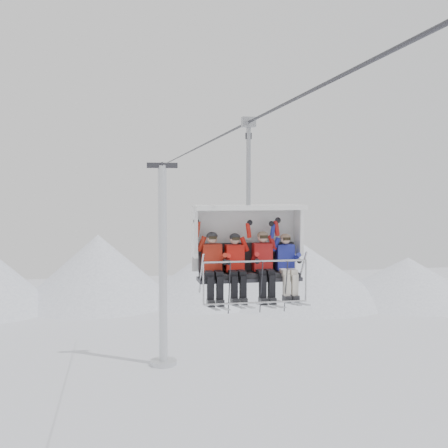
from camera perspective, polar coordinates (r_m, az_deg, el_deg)
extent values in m
cone|color=white|center=(59.61, -12.65, -4.40)|extent=(16.00, 16.00, 7.00)
cone|color=white|center=(59.39, -1.96, -5.32)|extent=(14.00, 14.00, 5.00)
cone|color=white|center=(59.72, 7.89, -4.82)|extent=(18.00, 18.00, 6.00)
cone|color=white|center=(62.41, 18.14, -5.30)|extent=(16.00, 16.00, 4.50)
cone|color=white|center=(63.49, 3.01, -4.96)|extent=(12.00, 12.00, 4.50)
cylinder|color=silver|center=(37.45, -6.23, -4.28)|extent=(0.56, 0.56, 13.30)
cylinder|color=silver|center=(38.90, -6.16, -13.81)|extent=(1.80, 1.80, 0.30)
cube|color=#303035|center=(37.11, -6.30, 5.94)|extent=(2.00, 0.35, 0.35)
cylinder|color=#303035|center=(15.31, 0.00, 9.09)|extent=(0.06, 50.00, 0.06)
cube|color=black|center=(12.44, 2.57, -5.17)|extent=(2.18, 0.55, 0.10)
cube|color=black|center=(12.64, 2.31, -3.35)|extent=(2.18, 0.10, 0.63)
cube|color=#303035|center=(12.45, 2.57, -5.58)|extent=(2.28, 0.60, 0.08)
cube|color=white|center=(12.81, 2.09, -1.47)|extent=(2.43, 0.10, 1.45)
cube|color=white|center=(12.37, 2.51, 1.71)|extent=(2.43, 0.90, 0.10)
cylinder|color=#B8B9BD|center=(11.86, 3.19, -3.81)|extent=(2.22, 0.04, 0.04)
cylinder|color=#B8B9BD|center=(11.93, 3.25, -7.99)|extent=(2.22, 0.04, 0.04)
cylinder|color=#92949A|center=(12.39, 2.50, 6.02)|extent=(0.10, 0.10, 1.86)
cube|color=#92949A|center=(12.46, 2.51, 10.30)|extent=(0.30, 0.18, 0.22)
cube|color=#A62414|center=(12.26, -1.25, -3.47)|extent=(0.42, 0.28, 0.61)
sphere|color=tan|center=(12.17, -1.23, -1.46)|extent=(0.23, 0.23, 0.23)
cube|color=black|center=(11.91, -1.38, -6.54)|extent=(0.14, 0.15, 0.50)
cube|color=black|center=(11.94, -0.43, -6.51)|extent=(0.14, 0.15, 0.50)
cube|color=#B3B6BD|center=(11.88, -1.29, -8.46)|extent=(0.09, 1.69, 0.26)
cube|color=#B3B6BD|center=(11.92, -0.34, -8.43)|extent=(0.09, 1.69, 0.26)
cube|color=red|center=(12.35, 1.07, -3.48)|extent=(0.40, 0.27, 0.59)
sphere|color=tan|center=(12.27, 1.11, -1.56)|extent=(0.22, 0.22, 0.22)
cube|color=black|center=(11.99, 1.05, -6.41)|extent=(0.13, 0.15, 0.48)
cube|color=black|center=(12.03, 1.94, -6.38)|extent=(0.13, 0.15, 0.48)
cube|color=#B3B6BD|center=(11.97, 1.15, -8.27)|extent=(0.09, 1.69, 0.26)
cube|color=#B3B6BD|center=(12.01, 2.04, -8.24)|extent=(0.09, 1.69, 0.26)
cube|color=#A81716|center=(12.49, 3.89, -3.34)|extent=(0.42, 0.28, 0.61)
sphere|color=tan|center=(12.41, 3.95, -1.37)|extent=(0.23, 0.23, 0.23)
cube|color=black|center=(12.14, 3.95, -6.35)|extent=(0.14, 0.15, 0.50)
cube|color=black|center=(12.19, 4.86, -6.31)|extent=(0.14, 0.15, 0.50)
cube|color=#B3B6BD|center=(12.12, 4.06, -8.23)|extent=(0.09, 1.69, 0.26)
cube|color=#B3B6BD|center=(12.17, 4.97, -8.19)|extent=(0.09, 1.69, 0.26)
cube|color=navy|center=(12.64, 6.19, -3.38)|extent=(0.39, 0.26, 0.57)
sphere|color=tan|center=(12.56, 6.26, -1.56)|extent=(0.21, 0.21, 0.21)
cube|color=beige|center=(12.28, 6.36, -6.17)|extent=(0.13, 0.15, 0.46)
cube|color=beige|center=(12.33, 7.18, -6.13)|extent=(0.13, 0.15, 0.46)
cube|color=#B3B6BD|center=(12.25, 6.48, -7.95)|extent=(0.09, 1.69, 0.26)
cube|color=#B3B6BD|center=(12.31, 7.31, -7.91)|extent=(0.09, 1.69, 0.26)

